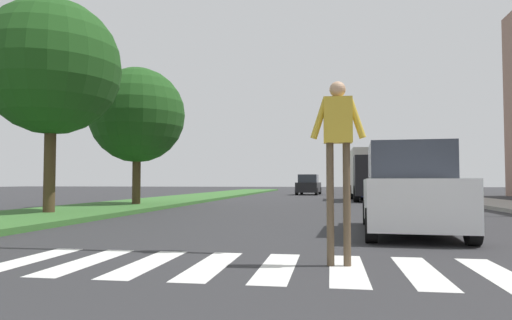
{
  "coord_description": "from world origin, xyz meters",
  "views": [
    {
      "loc": [
        0.69,
        0.52,
        1.13
      ],
      "look_at": [
        -1.37,
        13.35,
        1.74
      ],
      "focal_mm": 32.44,
      "sensor_mm": 36.0,
      "label": 1
    }
  ],
  "objects_px": {
    "tree_mid": "(52,67)",
    "pedestrian_performer": "(338,142)",
    "sedan_distant": "(309,185)",
    "suv_crossing": "(409,190)",
    "traffic_light_gantry": "(80,6)",
    "sedan_midblock": "(380,188)",
    "tree_far": "(137,115)",
    "truck_box_delivery": "(372,173)"
  },
  "relations": [
    {
      "from": "traffic_light_gantry",
      "to": "truck_box_delivery",
      "type": "distance_m",
      "value": 21.8
    },
    {
      "from": "tree_mid",
      "to": "sedan_midblock",
      "type": "distance_m",
      "value": 18.14
    },
    {
      "from": "traffic_light_gantry",
      "to": "suv_crossing",
      "type": "relative_size",
      "value": 1.81
    },
    {
      "from": "sedan_midblock",
      "to": "suv_crossing",
      "type": "bearing_deg",
      "value": -93.74
    },
    {
      "from": "tree_far",
      "to": "pedestrian_performer",
      "type": "relative_size",
      "value": 2.42
    },
    {
      "from": "sedan_distant",
      "to": "tree_far",
      "type": "bearing_deg",
      "value": -107.82
    },
    {
      "from": "sedan_midblock",
      "to": "sedan_distant",
      "type": "distance_m",
      "value": 13.83
    },
    {
      "from": "tree_mid",
      "to": "pedestrian_performer",
      "type": "distance_m",
      "value": 11.99
    },
    {
      "from": "traffic_light_gantry",
      "to": "suv_crossing",
      "type": "xyz_separation_m",
      "value": [
        6.21,
        2.97,
        -3.41
      ]
    },
    {
      "from": "sedan_distant",
      "to": "truck_box_delivery",
      "type": "relative_size",
      "value": 0.68
    },
    {
      "from": "pedestrian_performer",
      "to": "sedan_distant",
      "type": "distance_m",
      "value": 33.64
    },
    {
      "from": "truck_box_delivery",
      "to": "pedestrian_performer",
      "type": "bearing_deg",
      "value": -96.14
    },
    {
      "from": "suv_crossing",
      "to": "traffic_light_gantry",
      "type": "bearing_deg",
      "value": -154.48
    },
    {
      "from": "suv_crossing",
      "to": "sedan_distant",
      "type": "relative_size",
      "value": 1.11
    },
    {
      "from": "pedestrian_performer",
      "to": "sedan_distant",
      "type": "bearing_deg",
      "value": 93.31
    },
    {
      "from": "tree_mid",
      "to": "suv_crossing",
      "type": "relative_size",
      "value": 1.47
    },
    {
      "from": "tree_far",
      "to": "truck_box_delivery",
      "type": "relative_size",
      "value": 0.97
    },
    {
      "from": "suv_crossing",
      "to": "tree_far",
      "type": "bearing_deg",
      "value": 139.62
    },
    {
      "from": "sedan_distant",
      "to": "pedestrian_performer",
      "type": "bearing_deg",
      "value": -86.69
    },
    {
      "from": "pedestrian_performer",
      "to": "sedan_midblock",
      "type": "distance_m",
      "value": 20.73
    },
    {
      "from": "tree_mid",
      "to": "suv_crossing",
      "type": "distance_m",
      "value": 11.68
    },
    {
      "from": "suv_crossing",
      "to": "sedan_distant",
      "type": "xyz_separation_m",
      "value": [
        -3.55,
        29.24,
        -0.13
      ]
    },
    {
      "from": "tree_far",
      "to": "sedan_midblock",
      "type": "distance_m",
      "value": 13.93
    },
    {
      "from": "suv_crossing",
      "to": "sedan_distant",
      "type": "bearing_deg",
      "value": 96.92
    },
    {
      "from": "sedan_distant",
      "to": "truck_box_delivery",
      "type": "height_order",
      "value": "truck_box_delivery"
    },
    {
      "from": "pedestrian_performer",
      "to": "truck_box_delivery",
      "type": "bearing_deg",
      "value": 83.86
    },
    {
      "from": "traffic_light_gantry",
      "to": "sedan_midblock",
      "type": "distance_m",
      "value": 20.81
    },
    {
      "from": "pedestrian_performer",
      "to": "sedan_midblock",
      "type": "height_order",
      "value": "pedestrian_performer"
    },
    {
      "from": "tree_mid",
      "to": "sedan_midblock",
      "type": "relative_size",
      "value": 1.65
    },
    {
      "from": "sedan_distant",
      "to": "tree_mid",
      "type": "bearing_deg",
      "value": -105.03
    },
    {
      "from": "suv_crossing",
      "to": "truck_box_delivery",
      "type": "xyz_separation_m",
      "value": [
        0.74,
        17.52,
        0.7
      ]
    },
    {
      "from": "tree_far",
      "to": "truck_box_delivery",
      "type": "xyz_separation_m",
      "value": [
        10.91,
        8.87,
        -2.44
      ]
    },
    {
      "from": "sedan_distant",
      "to": "truck_box_delivery",
      "type": "xyz_separation_m",
      "value": [
        4.29,
        -11.72,
        0.84
      ]
    },
    {
      "from": "sedan_midblock",
      "to": "truck_box_delivery",
      "type": "height_order",
      "value": "truck_box_delivery"
    },
    {
      "from": "traffic_light_gantry",
      "to": "pedestrian_performer",
      "type": "distance_m",
      "value": 5.5
    },
    {
      "from": "tree_mid",
      "to": "pedestrian_performer",
      "type": "relative_size",
      "value": 2.77
    },
    {
      "from": "pedestrian_performer",
      "to": "suv_crossing",
      "type": "height_order",
      "value": "pedestrian_performer"
    },
    {
      "from": "tree_mid",
      "to": "traffic_light_gantry",
      "type": "relative_size",
      "value": 0.81
    },
    {
      "from": "suv_crossing",
      "to": "sedan_distant",
      "type": "distance_m",
      "value": 29.46
    },
    {
      "from": "pedestrian_performer",
      "to": "tree_far",
      "type": "bearing_deg",
      "value": 123.4
    },
    {
      "from": "pedestrian_performer",
      "to": "suv_crossing",
      "type": "xyz_separation_m",
      "value": [
        1.61,
        4.33,
        -0.73
      ]
    },
    {
      "from": "tree_mid",
      "to": "sedan_distant",
      "type": "bearing_deg",
      "value": 74.97
    }
  ]
}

